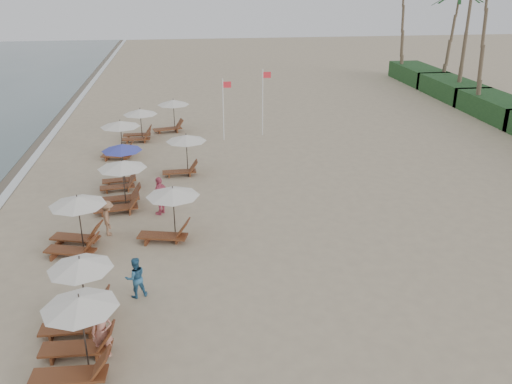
{
  "coord_description": "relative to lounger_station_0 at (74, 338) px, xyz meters",
  "views": [
    {
      "loc": [
        -2.04,
        -15.9,
        10.41
      ],
      "look_at": [
        1.0,
        6.27,
        1.3
      ],
      "focal_mm": 37.74,
      "sensor_mm": 36.0,
      "label": 1
    }
  ],
  "objects": [
    {
      "name": "lounger_station_1",
      "position": [
        -0.31,
        2.16,
        0.02
      ],
      "size": [
        2.45,
        2.02,
        2.37
      ],
      "color": "brown",
      "rests_on": "ground"
    },
    {
      "name": "lounger_station_4",
      "position": [
        -0.1,
        14.1,
        0.13
      ],
      "size": [
        2.37,
        2.07,
        2.37
      ],
      "color": "brown",
      "rests_on": "ground"
    },
    {
      "name": "ground",
      "position": [
        5.36,
        3.08,
        -1.07
      ],
      "size": [
        160.0,
        160.0,
        0.0
      ],
      "primitive_type": "plane",
      "color": "tan",
      "rests_on": "ground"
    },
    {
      "name": "lounger_station_0",
      "position": [
        0.0,
        0.0,
        0.0
      ],
      "size": [
        2.6,
        2.12,
        2.37
      ],
      "color": "brown",
      "rests_on": "ground"
    },
    {
      "name": "beachgoer_near",
      "position": [
        0.67,
        0.5,
        -0.24
      ],
      "size": [
        0.61,
        0.41,
        1.65
      ],
      "primitive_type": "imported",
      "rotation": [
        0.0,
        0.0,
        -0.03
      ],
      "color": "#B77463",
      "rests_on": "ground"
    },
    {
      "name": "inland_station_2",
      "position": [
        2.42,
        24.66,
        0.29
      ],
      "size": [
        2.74,
        2.24,
        2.22
      ],
      "color": "brown",
      "rests_on": "ground"
    },
    {
      "name": "flag_pole_far",
      "position": [
        8.69,
        22.79,
        1.45
      ],
      "size": [
        0.6,
        0.08,
        4.55
      ],
      "color": "silver",
      "rests_on": "ground"
    },
    {
      "name": "foam_line",
      "position": [
        -5.84,
        13.08,
        -1.06
      ],
      "size": [
        0.5,
        140.0,
        0.02
      ],
      "primitive_type": "cube",
      "color": "white",
      "rests_on": "ground"
    },
    {
      "name": "beachgoer_mid_b",
      "position": [
        -0.09,
        8.57,
        -0.3
      ],
      "size": [
        0.74,
        1.09,
        1.55
      ],
      "primitive_type": "imported",
      "rotation": [
        0.0,
        0.0,
        1.75
      ],
      "color": "#966B4C",
      "rests_on": "ground"
    },
    {
      "name": "beachgoer_mid_a",
      "position": [
        1.4,
        3.55,
        -0.33
      ],
      "size": [
        0.86,
        0.75,
        1.48
      ],
      "primitive_type": "imported",
      "rotation": [
        0.0,
        0.0,
        3.45
      ],
      "color": "#2D6187",
      "rests_on": "ground"
    },
    {
      "name": "inland_station_1",
      "position": [
        3.2,
        15.68,
        0.36
      ],
      "size": [
        2.6,
        2.24,
        2.22
      ],
      "color": "brown",
      "rests_on": "ground"
    },
    {
      "name": "flag_pole_near",
      "position": [
        5.97,
        22.11,
        1.22
      ],
      "size": [
        0.6,
        0.08,
        4.1
      ],
      "color": "silver",
      "rests_on": "ground"
    },
    {
      "name": "beachgoer_far_a",
      "position": [
        2.05,
        10.46,
        -0.16
      ],
      "size": [
        0.96,
        1.14,
        1.83
      ],
      "primitive_type": "imported",
      "rotation": [
        0.0,
        0.0,
        4.14
      ],
      "color": "#D0536E",
      "rests_on": "ground"
    },
    {
      "name": "lounger_station_2",
      "position": [
        -1.24,
        7.35,
        0.05
      ],
      "size": [
        2.65,
        2.41,
        2.32
      ],
      "color": "brown",
      "rests_on": "ground"
    },
    {
      "name": "lounger_station_5",
      "position": [
        -0.65,
        19.28,
        0.19
      ],
      "size": [
        2.54,
        2.38,
        2.25
      ],
      "color": "brown",
      "rests_on": "ground"
    },
    {
      "name": "inland_station_0",
      "position": [
        2.47,
        7.8,
        0.26
      ],
      "size": [
        2.79,
        2.24,
        2.22
      ],
      "color": "brown",
      "rests_on": "ground"
    },
    {
      "name": "lounger_station_3",
      "position": [
        0.11,
        11.35,
        0.07
      ],
      "size": [
        2.69,
        2.28,
        2.37
      ],
      "color": "brown",
      "rests_on": "ground"
    },
    {
      "name": "lounger_station_6",
      "position": [
        0.27,
        22.77,
        0.05
      ],
      "size": [
        2.51,
        2.27,
        2.12
      ],
      "color": "brown",
      "rests_on": "ground"
    }
  ]
}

